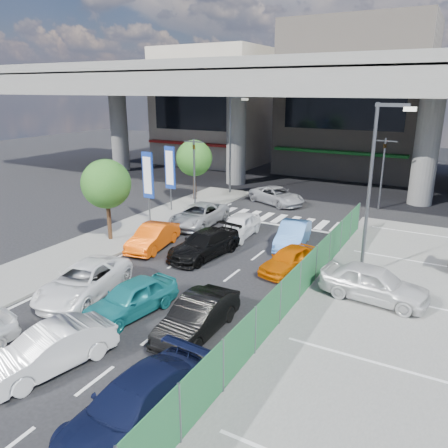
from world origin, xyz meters
The scene contains 28 objects.
ground centered at (0.00, 0.00, 0.00)m, with size 120.00×120.00×0.00m, color black.
sidewalk_left centered at (-7.00, 4.00, 0.06)m, with size 4.00×30.00×0.12m, color slate.
fence_run centered at (5.30, 1.00, 0.90)m, with size 0.16×22.00×1.80m, color #205D33, non-canonical shape.
expressway centered at (0.00, 22.00, 8.76)m, with size 64.00×14.00×10.75m.
building_west centered at (-16.00, 31.97, 6.49)m, with size 12.00×10.90×13.00m.
building_center centered at (0.00, 32.97, 7.49)m, with size 14.00×10.90×15.00m.
traffic_light_left centered at (-6.20, 12.00, 3.94)m, with size 1.60×1.24×5.20m.
traffic_light_right centered at (5.50, 19.00, 3.94)m, with size 1.60×1.24×5.20m.
street_lamp_right centered at (7.17, 6.00, 4.77)m, with size 1.65×0.22×8.00m.
street_lamp_left centered at (-6.33, 18.00, 4.77)m, with size 1.65×0.22×8.00m.
signboard_near centered at (-7.20, 7.99, 3.06)m, with size 0.80×0.14×4.70m.
signboard_far centered at (-7.60, 10.99, 3.06)m, with size 0.80×0.14×4.70m.
tree_near centered at (-7.00, 4.00, 3.39)m, with size 2.80×2.80×4.80m.
tree_far centered at (-7.80, 14.50, 3.39)m, with size 2.80×2.80×4.80m.
hatch_white_back_mid centered at (-0.05, -6.21, 0.69)m, with size 1.46×4.19×1.38m, color white.
minivan_navy_back centered at (3.91, -6.90, 0.69)m, with size 1.93×4.76×1.38m, color #0F1533.
sedan_white_mid_left centered at (-2.97, -1.95, 0.69)m, with size 2.29×4.97×1.38m, color white.
taxi_teal_mid centered at (-0.15, -2.18, 0.69)m, with size 1.63×4.05×1.38m, color teal.
hatch_black_mid_right centered at (2.91, -2.18, 0.69)m, with size 1.46×4.19×1.38m, color black.
taxi_orange_left centered at (-3.98, 4.16, 0.68)m, with size 1.43×4.10×1.35m, color #F45207.
sedan_black_mid centered at (-0.86, 4.53, 0.68)m, with size 1.90×4.68×1.36m, color black.
taxi_orange_right centered at (3.82, 4.76, 0.63)m, with size 1.48×3.69×1.26m, color #D35E02.
wagon_silver_front_left centered at (-4.06, 9.10, 0.69)m, with size 2.29×4.97×1.38m, color #9B9EA2.
sedan_white_front_mid centered at (-0.72, 8.25, 0.69)m, with size 1.63×4.05×1.38m, color white.
kei_truck_front_right centered at (2.72, 8.27, 0.69)m, with size 1.46×4.19×1.38m, color #5490E2.
crossing_wagon_silver centered at (-1.70, 16.68, 0.65)m, with size 2.15×4.67×1.30m, color #A0A2A8.
parked_sedan_white centered at (7.99, 3.53, 0.81)m, with size 1.78×4.42×1.50m, color silver.
traffic_cone centered at (5.60, 4.62, 0.38)m, with size 0.33×0.33×0.65m, color #F92C0D.
Camera 1 is at (10.52, -14.03, 8.56)m, focal length 35.00 mm.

